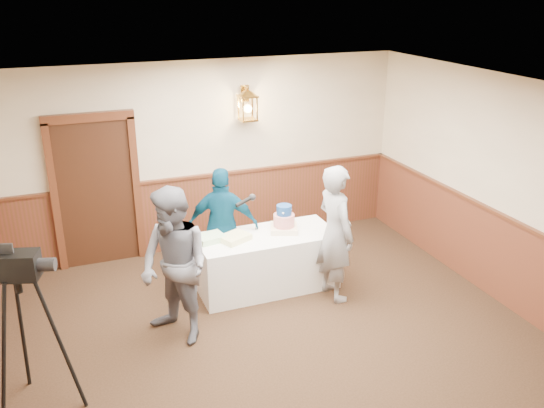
{
  "coord_description": "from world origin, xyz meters",
  "views": [
    {
      "loc": [
        -2.05,
        -4.44,
        3.8
      ],
      "look_at": [
        0.34,
        1.7,
        1.25
      ],
      "focal_mm": 38.0,
      "sensor_mm": 36.0,
      "label": 1
    }
  ],
  "objects_px": {
    "baker": "(335,233)",
    "assistant_p": "(223,226)",
    "display_table": "(266,261)",
    "tv_camera_rig": "(29,343)",
    "tiered_cake": "(284,221)",
    "interviewer": "(175,267)",
    "sheet_cake_green": "(211,238)",
    "sheet_cake_yellow": "(235,238)"
  },
  "relations": [
    {
      "from": "sheet_cake_yellow",
      "to": "interviewer",
      "type": "relative_size",
      "value": 0.2
    },
    {
      "from": "tiered_cake",
      "to": "interviewer",
      "type": "relative_size",
      "value": 0.25
    },
    {
      "from": "assistant_p",
      "to": "tv_camera_rig",
      "type": "height_order",
      "value": "tv_camera_rig"
    },
    {
      "from": "sheet_cake_green",
      "to": "sheet_cake_yellow",
      "type": "bearing_deg",
      "value": -19.43
    },
    {
      "from": "tiered_cake",
      "to": "assistant_p",
      "type": "xyz_separation_m",
      "value": [
        -0.73,
        0.35,
        -0.1
      ]
    },
    {
      "from": "sheet_cake_yellow",
      "to": "display_table",
      "type": "bearing_deg",
      "value": 1.89
    },
    {
      "from": "display_table",
      "to": "baker",
      "type": "relative_size",
      "value": 1.02
    },
    {
      "from": "sheet_cake_green",
      "to": "tv_camera_rig",
      "type": "xyz_separation_m",
      "value": [
        -2.13,
        -1.51,
        -0.05
      ]
    },
    {
      "from": "sheet_cake_green",
      "to": "interviewer",
      "type": "distance_m",
      "value": 1.04
    },
    {
      "from": "sheet_cake_green",
      "to": "assistant_p",
      "type": "xyz_separation_m",
      "value": [
        0.26,
        0.3,
        0.01
      ]
    },
    {
      "from": "display_table",
      "to": "baker",
      "type": "xyz_separation_m",
      "value": [
        0.71,
        -0.54,
        0.51
      ]
    },
    {
      "from": "display_table",
      "to": "tv_camera_rig",
      "type": "height_order",
      "value": "tv_camera_rig"
    },
    {
      "from": "display_table",
      "to": "tiered_cake",
      "type": "bearing_deg",
      "value": 9.4
    },
    {
      "from": "tv_camera_rig",
      "to": "interviewer",
      "type": "bearing_deg",
      "value": 41.37
    },
    {
      "from": "baker",
      "to": "interviewer",
      "type": "bearing_deg",
      "value": 89.71
    },
    {
      "from": "display_table",
      "to": "sheet_cake_yellow",
      "type": "relative_size",
      "value": 4.99
    },
    {
      "from": "baker",
      "to": "assistant_p",
      "type": "bearing_deg",
      "value": 45.89
    },
    {
      "from": "sheet_cake_yellow",
      "to": "sheet_cake_green",
      "type": "height_order",
      "value": "sheet_cake_green"
    },
    {
      "from": "sheet_cake_yellow",
      "to": "assistant_p",
      "type": "height_order",
      "value": "assistant_p"
    },
    {
      "from": "interviewer",
      "to": "baker",
      "type": "distance_m",
      "value": 2.07
    },
    {
      "from": "sheet_cake_green",
      "to": "tv_camera_rig",
      "type": "bearing_deg",
      "value": -144.67
    },
    {
      "from": "sheet_cake_yellow",
      "to": "baker",
      "type": "height_order",
      "value": "baker"
    },
    {
      "from": "sheet_cake_green",
      "to": "interviewer",
      "type": "xyz_separation_m",
      "value": [
        -0.63,
        -0.83,
        0.11
      ]
    },
    {
      "from": "tiered_cake",
      "to": "assistant_p",
      "type": "height_order",
      "value": "assistant_p"
    },
    {
      "from": "tiered_cake",
      "to": "interviewer",
      "type": "height_order",
      "value": "interviewer"
    },
    {
      "from": "display_table",
      "to": "tiered_cake",
      "type": "distance_m",
      "value": 0.58
    },
    {
      "from": "assistant_p",
      "to": "interviewer",
      "type": "bearing_deg",
      "value": 74.4
    },
    {
      "from": "tiered_cake",
      "to": "assistant_p",
      "type": "bearing_deg",
      "value": 154.56
    },
    {
      "from": "baker",
      "to": "sheet_cake_green",
      "type": "bearing_deg",
      "value": 60.57
    },
    {
      "from": "baker",
      "to": "display_table",
      "type": "bearing_deg",
      "value": 47.13
    },
    {
      "from": "tiered_cake",
      "to": "interviewer",
      "type": "xyz_separation_m",
      "value": [
        -1.61,
        -0.78,
        0.01
      ]
    },
    {
      "from": "tv_camera_rig",
      "to": "baker",
      "type": "bearing_deg",
      "value": 30.88
    },
    {
      "from": "display_table",
      "to": "sheet_cake_yellow",
      "type": "xyz_separation_m",
      "value": [
        -0.43,
        -0.01,
        0.41
      ]
    },
    {
      "from": "sheet_cake_green",
      "to": "display_table",
      "type": "bearing_deg",
      "value": -6.88
    },
    {
      "from": "sheet_cake_yellow",
      "to": "tv_camera_rig",
      "type": "bearing_deg",
      "value": -149.77
    },
    {
      "from": "tiered_cake",
      "to": "baker",
      "type": "relative_size",
      "value": 0.25
    },
    {
      "from": "display_table",
      "to": "interviewer",
      "type": "height_order",
      "value": "interviewer"
    },
    {
      "from": "display_table",
      "to": "sheet_cake_green",
      "type": "distance_m",
      "value": 0.83
    },
    {
      "from": "baker",
      "to": "assistant_p",
      "type": "height_order",
      "value": "baker"
    },
    {
      "from": "display_table",
      "to": "tv_camera_rig",
      "type": "relative_size",
      "value": 1.1
    },
    {
      "from": "interviewer",
      "to": "tv_camera_rig",
      "type": "xyz_separation_m",
      "value": [
        -1.5,
        -0.68,
        -0.16
      ]
    },
    {
      "from": "sheet_cake_yellow",
      "to": "sheet_cake_green",
      "type": "bearing_deg",
      "value": 160.57
    }
  ]
}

